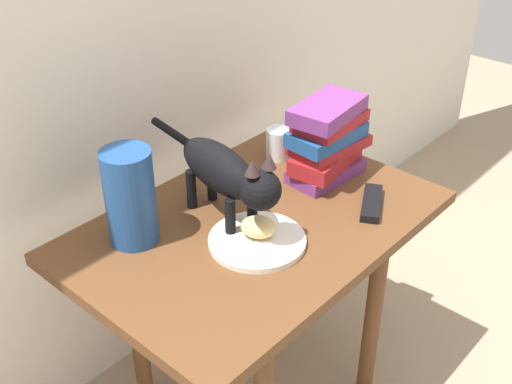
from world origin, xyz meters
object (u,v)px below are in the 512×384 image
Objects in this scene: plate at (257,241)px; green_vase at (130,197)px; side_table at (256,249)px; cat at (227,173)px; candle_jar at (279,145)px; book_stack at (327,140)px; bread_roll at (258,227)px; tv_remote at (372,203)px.

green_vase reaches higher than plate.
side_table is 1.83× the size of cat.
cat is at bearing -160.31° from candle_jar.
green_vase reaches higher than book_stack.
green_vase is (-0.23, 0.16, 0.19)m from side_table.
bread_roll is 0.35× the size of book_stack.
plate is at bearing -99.03° from cat.
green_vase reaches higher than bread_roll.
bread_roll is (-0.06, -0.06, 0.12)m from side_table.
candle_jar is at bearing 0.53° from green_vase.
book_stack reaches higher than candle_jar.
cat is at bearing 84.95° from bread_roll.
cat is 2.13× the size of green_vase.
bread_roll is at bearing 130.03° from tv_remote.
candle_jar is at bearing 89.67° from book_stack.
cat reaches higher than plate.
plate is 0.95× the size of book_stack.
plate is at bearing 131.10° from tv_remote.
plate is (-0.06, -0.06, 0.09)m from side_table.
cat reaches higher than candle_jar.
green_vase is at bearing -179.47° from candle_jar.
cat is 2.06× the size of book_stack.
plate is 0.17m from cat.
tv_remote is at bearing -96.62° from candle_jar.
cat reaches higher than book_stack.
green_vase is (-0.51, 0.16, 0.00)m from book_stack.
green_vase is at bearing 149.86° from cat.
bread_roll is 0.29m from green_vase.
side_table is at bearing -44.96° from cat.
green_vase is at bearing 162.86° from book_stack.
cat is (-0.05, 0.05, 0.22)m from side_table.
side_table is at bearing -179.97° from book_stack.
book_stack is at bearing 48.43° from tv_remote.
candle_jar reaches higher than side_table.
side_table is 0.33m from book_stack.
candle_jar is 0.33m from tv_remote.
bread_roll is 0.39m from candle_jar.
tv_remote is at bearing -37.49° from cat.
side_table is 3.96× the size of plate.
tv_remote is (0.28, -0.21, -0.12)m from cat.
bread_roll is at bearing -50.06° from green_vase.
tv_remote is (0.30, -0.11, 0.00)m from plate.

